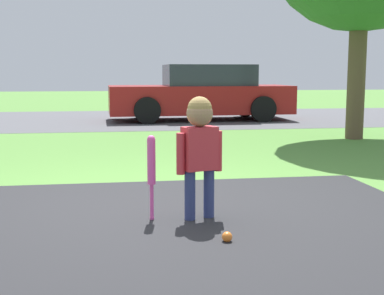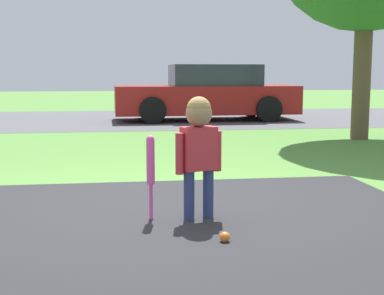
{
  "view_description": "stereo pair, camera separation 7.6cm",
  "coord_description": "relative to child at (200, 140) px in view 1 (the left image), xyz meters",
  "views": [
    {
      "loc": [
        -0.39,
        -4.78,
        1.2
      ],
      "look_at": [
        0.33,
        -0.17,
        0.54
      ],
      "focal_mm": 50.0,
      "sensor_mm": 36.0,
      "label": 1
    },
    {
      "loc": [
        -0.32,
        -4.79,
        1.2
      ],
      "look_at": [
        0.33,
        -0.17,
        0.54
      ],
      "focal_mm": 50.0,
      "sensor_mm": 36.0,
      "label": 2
    }
  ],
  "objects": [
    {
      "name": "parked_car",
      "position": [
        1.6,
        9.06,
        -0.0
      ],
      "size": [
        4.55,
        1.9,
        1.38
      ],
      "rotation": [
        0.0,
        0.0,
        3.16
      ],
      "color": "maroon",
      "rests_on": "ground"
    },
    {
      "name": "street_strip",
      "position": [
        -0.33,
        9.64,
        -0.65
      ],
      "size": [
        40.0,
        6.0,
        0.01
      ],
      "color": "#4C4C51",
      "rests_on": "ground"
    },
    {
      "name": "baseball_bat",
      "position": [
        -0.39,
        0.02,
        -0.2
      ],
      "size": [
        0.07,
        0.07,
        0.7
      ],
      "color": "#E54CA5",
      "rests_on": "ground"
    },
    {
      "name": "ground_plane",
      "position": [
        -0.33,
        0.57,
        -0.65
      ],
      "size": [
        60.0,
        60.0,
        0.0
      ],
      "primitive_type": "plane",
      "color": "#518438"
    },
    {
      "name": "child",
      "position": [
        0.0,
        0.0,
        0.0
      ],
      "size": [
        0.39,
        0.23,
        1.01
      ],
      "rotation": [
        0.0,
        0.0,
        0.32
      ],
      "color": "navy",
      "rests_on": "ground"
    },
    {
      "name": "sports_ball",
      "position": [
        0.09,
        -0.63,
        -0.61
      ],
      "size": [
        0.08,
        0.08,
        0.08
      ],
      "color": "orange",
      "rests_on": "ground"
    }
  ]
}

